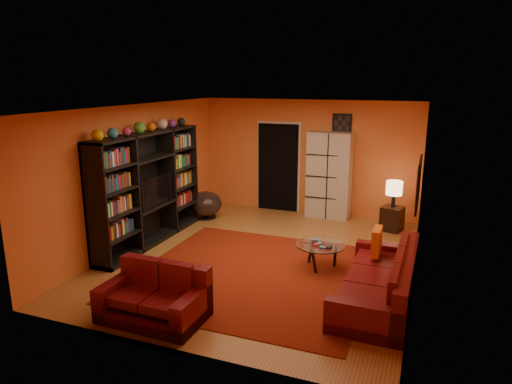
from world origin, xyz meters
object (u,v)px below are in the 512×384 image
at_px(storage_cabinet, 329,175).
at_px(bowl_chair, 206,204).
at_px(tv, 152,191).
at_px(side_table, 392,219).
at_px(table_lamp, 394,189).
at_px(entertainment_unit, 149,188).
at_px(sofa, 383,282).
at_px(loveseat, 156,296).
at_px(coffee_table, 320,247).

distance_m(storage_cabinet, bowl_chair, 2.83).
height_order(tv, side_table, tv).
relative_size(tv, storage_cabinet, 0.51).
bearing_deg(storage_cabinet, bowl_chair, -154.77).
xyz_separation_m(bowl_chair, side_table, (3.99, 0.59, -0.07)).
distance_m(storage_cabinet, side_table, 1.67).
height_order(storage_cabinet, table_lamp, storage_cabinet).
relative_size(entertainment_unit, storage_cabinet, 1.56).
xyz_separation_m(sofa, storage_cabinet, (-1.59, 3.72, 0.68)).
bearing_deg(entertainment_unit, side_table, 28.61).
bearing_deg(loveseat, bowl_chair, 19.58).
distance_m(sofa, loveseat, 3.12).
distance_m(entertainment_unit, side_table, 4.92).
distance_m(tv, bowl_chair, 1.88).
bearing_deg(table_lamp, tv, -151.17).
bearing_deg(table_lamp, sofa, -87.30).
bearing_deg(coffee_table, tv, 178.23).
distance_m(coffee_table, side_table, 2.60).
bearing_deg(side_table, loveseat, -118.50).
bearing_deg(bowl_chair, tv, -97.39).
xyz_separation_m(loveseat, storage_cabinet, (1.14, 5.22, 0.67)).
bearing_deg(sofa, bowl_chair, 148.50).
relative_size(tv, sofa, 0.42).
bearing_deg(table_lamp, loveseat, -118.50).
distance_m(storage_cabinet, table_lamp, 1.52).
bearing_deg(loveseat, storage_cabinet, -11.43).
relative_size(entertainment_unit, table_lamp, 5.53).
relative_size(entertainment_unit, tv, 3.04).
relative_size(loveseat, coffee_table, 1.66).
distance_m(bowl_chair, table_lamp, 4.07).
bearing_deg(loveseat, tv, 34.81).
xyz_separation_m(entertainment_unit, loveseat, (1.68, -2.42, -0.76)).
xyz_separation_m(entertainment_unit, table_lamp, (4.26, 2.32, -0.16)).
bearing_deg(storage_cabinet, tv, -132.15).
bearing_deg(coffee_table, table_lamp, 68.71).
bearing_deg(loveseat, side_table, -27.63).
distance_m(sofa, side_table, 3.25).
xyz_separation_m(side_table, table_lamp, (-0.00, 0.00, 0.64)).
bearing_deg(side_table, bowl_chair, -171.65).
distance_m(entertainment_unit, storage_cabinet, 3.98).
distance_m(entertainment_unit, tv, 0.07).
relative_size(sofa, bowl_chair, 3.20).
height_order(sofa, table_lamp, table_lamp).
distance_m(entertainment_unit, loveseat, 3.05).
relative_size(sofa, table_lamp, 4.35).
relative_size(storage_cabinet, table_lamp, 3.54).
bearing_deg(table_lamp, storage_cabinet, 161.72).
xyz_separation_m(sofa, side_table, (-0.15, 3.24, -0.03)).
bearing_deg(entertainment_unit, coffee_table, -1.65).
bearing_deg(coffee_table, entertainment_unit, 178.35).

